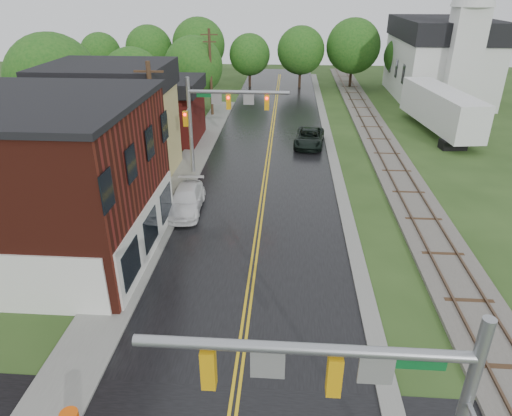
# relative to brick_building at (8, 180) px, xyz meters

# --- Properties ---
(main_road) EXTENTS (10.00, 90.00, 0.02)m
(main_road) POSITION_rel_brick_building_xyz_m (12.48, 15.00, -4.15)
(main_road) COLOR black
(main_road) RESTS_ON ground
(curb_right) EXTENTS (0.80, 70.00, 0.12)m
(curb_right) POSITION_rel_brick_building_xyz_m (17.88, 20.00, -4.15)
(curb_right) COLOR gray
(curb_right) RESTS_ON ground
(sidewalk_left) EXTENTS (2.40, 50.00, 0.12)m
(sidewalk_left) POSITION_rel_brick_building_xyz_m (6.28, 10.00, -4.15)
(sidewalk_left) COLOR gray
(sidewalk_left) RESTS_ON ground
(brick_building) EXTENTS (14.30, 10.30, 8.30)m
(brick_building) POSITION_rel_brick_building_xyz_m (0.00, 0.00, 0.00)
(brick_building) COLOR #4E1A10
(brick_building) RESTS_ON ground
(yellow_house) EXTENTS (8.00, 7.00, 6.40)m
(yellow_house) POSITION_rel_brick_building_xyz_m (1.48, 11.00, -0.95)
(yellow_house) COLOR tan
(yellow_house) RESTS_ON ground
(darkred_building) EXTENTS (7.00, 6.00, 4.40)m
(darkred_building) POSITION_rel_brick_building_xyz_m (2.48, 20.00, -1.95)
(darkred_building) COLOR #3F0F0C
(darkred_building) RESTS_ON ground
(church) EXTENTS (10.40, 18.40, 20.00)m
(church) POSITION_rel_brick_building_xyz_m (32.48, 38.74, 1.68)
(church) COLOR silver
(church) RESTS_ON ground
(railroad) EXTENTS (3.20, 80.00, 0.30)m
(railroad) POSITION_rel_brick_building_xyz_m (22.48, 20.00, -4.05)
(railroad) COLOR #59544C
(railroad) RESTS_ON ground
(traffic_signal_near) EXTENTS (7.34, 0.30, 7.20)m
(traffic_signal_near) POSITION_rel_brick_building_xyz_m (15.96, -13.00, 0.82)
(traffic_signal_near) COLOR gray
(traffic_signal_near) RESTS_ON ground
(traffic_signal_far) EXTENTS (7.34, 0.43, 7.20)m
(traffic_signal_far) POSITION_rel_brick_building_xyz_m (9.01, 12.00, 0.82)
(traffic_signal_far) COLOR gray
(traffic_signal_far) RESTS_ON ground
(utility_pole_b) EXTENTS (1.80, 0.28, 9.00)m
(utility_pole_b) POSITION_rel_brick_building_xyz_m (5.68, 7.00, 0.57)
(utility_pole_b) COLOR #382616
(utility_pole_b) RESTS_ON ground
(utility_pole_c) EXTENTS (1.80, 0.28, 9.00)m
(utility_pole_c) POSITION_rel_brick_building_xyz_m (5.68, 29.00, 0.57)
(utility_pole_c) COLOR #382616
(utility_pole_c) RESTS_ON ground
(tree_left_b) EXTENTS (7.60, 7.60, 9.69)m
(tree_left_b) POSITION_rel_brick_building_xyz_m (-5.36, 16.90, 1.57)
(tree_left_b) COLOR black
(tree_left_b) RESTS_ON ground
(tree_left_c) EXTENTS (6.00, 6.00, 7.65)m
(tree_left_c) POSITION_rel_brick_building_xyz_m (-1.36, 24.90, 0.36)
(tree_left_c) COLOR black
(tree_left_c) RESTS_ON ground
(tree_left_e) EXTENTS (6.40, 6.40, 8.16)m
(tree_left_e) POSITION_rel_brick_building_xyz_m (3.64, 30.90, 0.66)
(tree_left_e) COLOR black
(tree_left_e) RESTS_ON ground
(suv_dark) EXTENTS (3.00, 5.52, 1.47)m
(suv_dark) POSITION_rel_brick_building_xyz_m (15.98, 19.15, -3.42)
(suv_dark) COLOR black
(suv_dark) RESTS_ON ground
(pickup_white) EXTENTS (2.27, 5.13, 1.46)m
(pickup_white) POSITION_rel_brick_building_xyz_m (7.72, 5.50, -3.42)
(pickup_white) COLOR white
(pickup_white) RESTS_ON ground
(semi_trailer) EXTENTS (4.60, 13.58, 4.13)m
(semi_trailer) POSITION_rel_brick_building_xyz_m (28.55, 24.08, -1.72)
(semi_trailer) COLOR black
(semi_trailer) RESTS_ON ground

